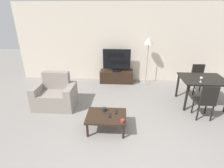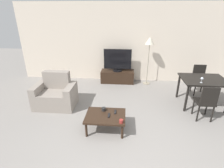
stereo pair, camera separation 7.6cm
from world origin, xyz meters
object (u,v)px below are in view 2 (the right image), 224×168
at_px(dining_chair_near, 206,101).
at_px(floor_lamp, 150,44).
at_px(remote_secondary, 109,115).
at_px(dining_chair_far, 199,78).
at_px(armchair, 56,95).
at_px(dining_table, 203,82).
at_px(remote_primary, 115,112).
at_px(cup_white_near, 121,121).
at_px(wine_glass_left, 202,79).
at_px(tv, 118,60).
at_px(coffee_table, 106,117).
at_px(cup_colored_far, 104,109).
at_px(tv_stand, 117,76).

bearing_deg(dining_chair_near, floor_lamp, 117.74).
bearing_deg(remote_secondary, dining_chair_near, 14.38).
bearing_deg(dining_chair_near, dining_chair_far, 75.30).
distance_m(armchair, dining_table, 3.98).
xyz_separation_m(remote_primary, cup_white_near, (0.14, -0.38, 0.03)).
bearing_deg(wine_glass_left, remote_secondary, -154.64).
xyz_separation_m(dining_chair_near, remote_secondary, (-2.21, -0.57, -0.13)).
height_order(dining_table, remote_secondary, dining_table).
distance_m(tv, floor_lamp, 1.20).
relative_size(dining_chair_near, cup_white_near, 11.34).
bearing_deg(dining_chair_near, wine_glass_left, 87.87).
bearing_deg(dining_table, coffee_table, -152.13).
height_order(dining_table, dining_chair_near, dining_chair_near).
xyz_separation_m(tv, dining_table, (2.37, -1.43, -0.15)).
xyz_separation_m(floor_lamp, remote_secondary, (-1.08, -2.70, -1.04)).
bearing_deg(cup_white_near, cup_colored_far, 133.66).
distance_m(tv_stand, remote_primary, 2.62).
xyz_separation_m(dining_table, cup_white_near, (-2.13, -1.56, -0.26)).
distance_m(tv, dining_chair_far, 2.67).
xyz_separation_m(dining_chair_far, remote_primary, (-2.48, -1.94, -0.13)).
xyz_separation_m(armchair, dining_chair_far, (4.15, 1.14, 0.18)).
relative_size(dining_chair_far, cup_colored_far, 9.52).
xyz_separation_m(tv, floor_lamp, (1.05, -0.06, 0.59)).
distance_m(tv, coffee_table, 2.79).
bearing_deg(tv_stand, remote_primary, -88.03).
bearing_deg(cup_colored_far, cup_white_near, -46.34).
bearing_deg(tv, armchair, -130.98).
bearing_deg(remote_primary, tv, 91.97).
bearing_deg(coffee_table, remote_primary, 33.25).
distance_m(dining_table, wine_glass_left, 0.38).
height_order(armchair, tv, tv).
bearing_deg(armchair, dining_chair_near, -5.70).
height_order(dining_chair_near, cup_white_near, dining_chair_near).
height_order(dining_table, cup_white_near, dining_table).
bearing_deg(dining_chair_near, cup_colored_far, -170.92).
distance_m(armchair, remote_secondary, 1.81).
bearing_deg(dining_table, remote_primary, -152.64).
distance_m(floor_lamp, remote_secondary, 3.09).
distance_m(armchair, coffee_table, 1.74).
bearing_deg(wine_glass_left, cup_white_near, -146.59).
bearing_deg(armchair, cup_white_near, -32.92).
bearing_deg(wine_glass_left, dining_chair_far, 69.72).
bearing_deg(coffee_table, dining_table, 27.87).
xyz_separation_m(dining_table, cup_colored_far, (-2.54, -1.13, -0.26)).
bearing_deg(armchair, wine_glass_left, 1.75).
bearing_deg(coffee_table, dining_chair_far, 37.69).
xyz_separation_m(dining_table, wine_glass_left, (-0.18, -0.27, 0.20)).
bearing_deg(tv_stand, floor_lamp, -3.45).
bearing_deg(dining_chair_near, remote_secondary, -165.62).
bearing_deg(cup_colored_far, armchair, 151.99).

